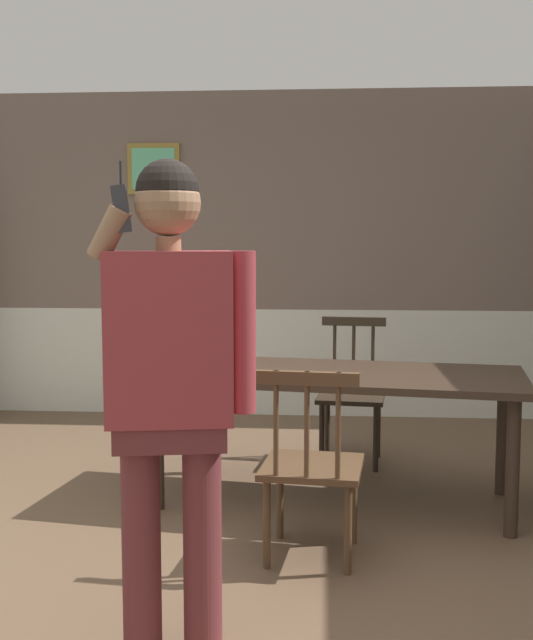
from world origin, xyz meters
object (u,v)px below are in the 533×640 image
at_px(chair_by_doorway, 311,465).
at_px(chair_at_table_head, 351,393).
at_px(person_figure, 172,370).
at_px(dining_table, 335,385).

distance_m(chair_by_doorway, chair_at_table_head, 1.66).
bearing_deg(person_figure, chair_at_table_head, -115.76).
xyz_separation_m(dining_table, chair_at_table_head, (0.12, 0.82, -0.20)).
relative_size(chair_at_table_head, person_figure, 0.55).
bearing_deg(chair_by_doorway, dining_table, 87.75).
bearing_deg(chair_at_table_head, person_figure, 80.15).
height_order(chair_by_doorway, chair_at_table_head, chair_at_table_head).
height_order(dining_table, person_figure, person_figure).
bearing_deg(chair_by_doorway, chair_at_table_head, 87.75).
distance_m(dining_table, person_figure, 1.83).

